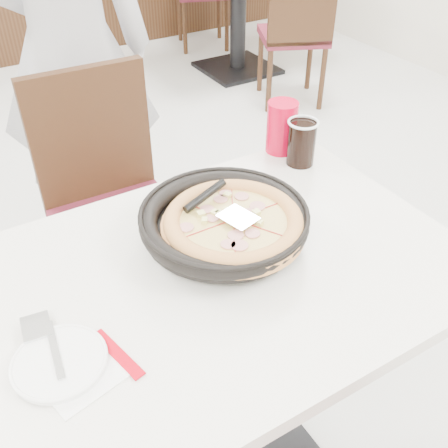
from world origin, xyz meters
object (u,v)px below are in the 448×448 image
pizza_pan (224,227)px  side_plate (60,362)px  cola_glass (301,144)px  bg_table_right (238,22)px  red_cup (282,127)px  main_table (211,373)px  chair_far (119,218)px  diner_person (69,50)px  bg_chair_right_near (293,32)px  pizza (233,227)px

pizza_pan → side_plate: (-0.46, -0.16, -0.03)m
cola_glass → bg_table_right: 2.77m
pizza_pan → red_cup: bearing=37.5°
side_plate → bg_table_right: 3.53m
main_table → cola_glass: (0.48, 0.28, 0.44)m
main_table → chair_far: (0.01, 0.66, 0.10)m
main_table → diner_person: 1.33m
pizza_pan → bg_table_right: 3.13m
pizza_pan → cola_glass: bearing=27.3°
chair_far → side_plate: (-0.38, -0.75, 0.28)m
pizza_pan → cola_glass: cola_glass is taller
main_table → diner_person: size_ratio=0.68×
chair_far → diner_person: diner_person is taller
side_plate → cola_glass: size_ratio=1.37×
side_plate → bg_chair_right_near: 3.02m
bg_table_right → bg_chair_right_near: (0.01, -0.67, 0.10)m
chair_far → pizza: (0.08, -0.62, 0.34)m
chair_far → pizza_pan: (0.08, -0.59, 0.32)m
side_plate → red_cup: size_ratio=1.12×
cola_glass → pizza_pan: bearing=-152.7°
bg_table_right → pizza_pan: bearing=-123.0°
chair_far → main_table: bearing=90.3°
pizza → bg_chair_right_near: (1.69, 1.96, -0.34)m
chair_far → pizza_pan: size_ratio=2.44×
side_plate → diner_person: bearing=70.5°
bg_chair_right_near → bg_table_right: bearing=115.6°
main_table → bg_table_right: size_ratio=1.00×
pizza → bg_chair_right_near: size_ratio=0.36×
main_table → chair_far: 0.67m
chair_far → diner_person: size_ratio=0.54×
pizza_pan → diner_person: 1.15m
chair_far → cola_glass: (0.46, -0.38, 0.34)m
pizza_pan → bg_table_right: size_ratio=0.32×
bg_chair_right_near → cola_glass: bearing=-102.3°
cola_glass → main_table: bearing=-149.7°
chair_far → pizza: size_ratio=2.78×
main_table → pizza_pan: (0.09, 0.08, 0.42)m
chair_far → red_cup: (0.46, -0.29, 0.35)m
diner_person → side_plate: bearing=88.8°
pizza_pan → pizza: 0.04m
main_table → pizza: bearing=25.9°
main_table → chair_far: bearing=88.9°
bg_table_right → diner_person: bearing=-139.2°
cola_glass → red_cup: red_cup is taller
pizza → bg_table_right: 3.16m
chair_far → bg_chair_right_near: bearing=-141.5°
cola_glass → bg_chair_right_near: 2.20m
cola_glass → red_cup: (-0.00, 0.09, 0.02)m
red_cup → bg_table_right: size_ratio=0.13×
chair_far → bg_table_right: size_ratio=0.79×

